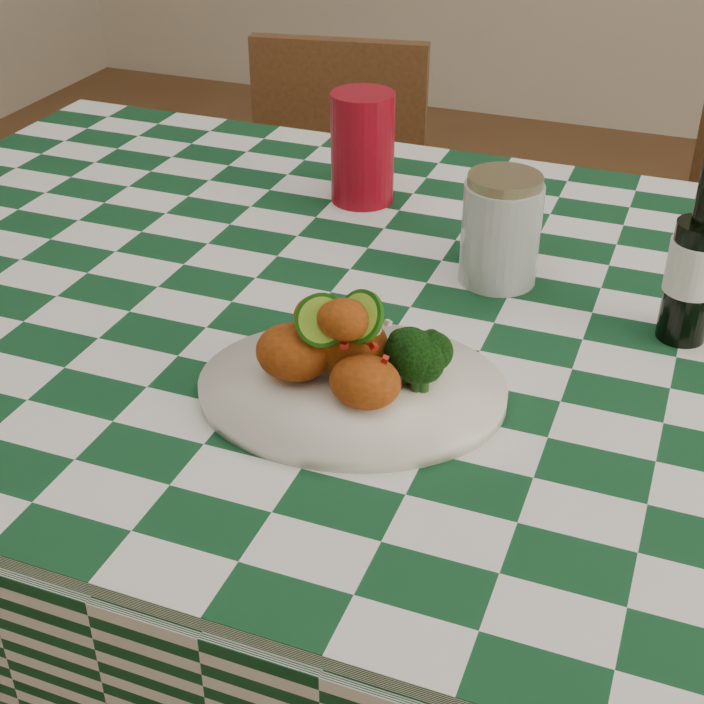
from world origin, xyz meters
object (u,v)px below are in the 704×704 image
at_px(dining_table, 401,549).
at_px(red_tumbler, 363,148).
at_px(plate, 352,390).
at_px(beer_bottle, 697,253).
at_px(ketchup_bottle, 512,216).
at_px(fried_chicken_pile, 348,342).
at_px(wooden_chair_left, 324,256).
at_px(mason_jar, 501,229).

distance_m(dining_table, red_tumbler, 0.57).
height_order(plate, beer_bottle, beer_bottle).
xyz_separation_m(dining_table, ketchup_bottle, (0.08, 0.16, 0.46)).
relative_size(plate, red_tumbler, 1.99).
height_order(fried_chicken_pile, ketchup_bottle, ketchup_bottle).
bearing_deg(wooden_chair_left, fried_chicken_pile, -75.96).
relative_size(red_tumbler, beer_bottle, 0.76).
bearing_deg(beer_bottle, plate, -141.07).
xyz_separation_m(fried_chicken_pile, red_tumbler, (-0.16, 0.48, 0.01)).
bearing_deg(beer_bottle, red_tumbler, 154.00).
distance_m(beer_bottle, wooden_chair_left, 1.14).
bearing_deg(fried_chicken_pile, mason_jar, 75.11).
bearing_deg(mason_jar, dining_table, -126.67).
distance_m(plate, fried_chicken_pile, 0.06).
bearing_deg(mason_jar, plate, -104.06).
bearing_deg(beer_bottle, ketchup_bottle, 154.03).
distance_m(plate, ketchup_bottle, 0.37).
bearing_deg(dining_table, beer_bottle, 8.57).
relative_size(ketchup_bottle, mason_jar, 0.94).
height_order(fried_chicken_pile, mason_jar, mason_jar).
bearing_deg(mason_jar, ketchup_bottle, 87.10).
bearing_deg(dining_table, plate, -89.33).
bearing_deg(fried_chicken_pile, wooden_chair_left, 114.18).
distance_m(ketchup_bottle, beer_bottle, 0.25).
height_order(red_tumbler, mason_jar, red_tumbler).
relative_size(red_tumbler, ketchup_bottle, 1.23).
bearing_deg(red_tumbler, beer_bottle, -26.00).
relative_size(fried_chicken_pile, red_tumbler, 0.94).
height_order(plate, mason_jar, mason_jar).
relative_size(plate, beer_bottle, 1.50).
distance_m(ketchup_bottle, wooden_chair_left, 0.91).
bearing_deg(red_tumbler, plate, -70.59).
bearing_deg(ketchup_bottle, dining_table, -117.54).
xyz_separation_m(fried_chicken_pile, beer_bottle, (0.31, 0.25, 0.04)).
xyz_separation_m(ketchup_bottle, wooden_chair_left, (-0.52, 0.61, -0.44)).
distance_m(dining_table, fried_chicken_pile, 0.50).
distance_m(mason_jar, beer_bottle, 0.24).
height_order(mason_jar, wooden_chair_left, mason_jar).
bearing_deg(fried_chicken_pile, dining_table, 89.31).
relative_size(dining_table, ketchup_bottle, 12.80).
bearing_deg(red_tumbler, wooden_chair_left, 118.92).
height_order(fried_chicken_pile, beer_bottle, beer_bottle).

